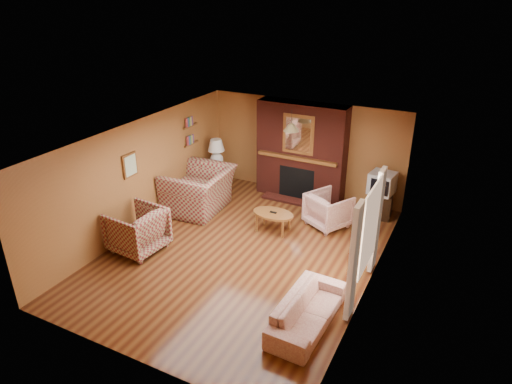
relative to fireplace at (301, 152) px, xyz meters
The scene contains 20 objects.
floor 3.21m from the fireplace, 90.00° to the right, with size 6.50×6.50×0.00m, color #421D0E.
ceiling 3.22m from the fireplace, 90.00° to the right, with size 6.50×6.50×0.00m, color silver.
wall_back 0.27m from the fireplace, 90.00° to the left, with size 6.50×6.50×0.00m, color #9A602F.
wall_front 6.23m from the fireplace, 90.00° to the right, with size 6.50×6.50×0.00m, color #9A602F.
wall_left 3.89m from the fireplace, 129.95° to the right, with size 6.50×6.50×0.00m, color #9A602F.
wall_right 3.89m from the fireplace, 50.05° to the right, with size 6.50×6.50×0.00m, color #9A602F.
fireplace is the anchor object (origin of this frame).
window_right 4.02m from the fireplace, 52.40° to the right, with size 0.10×1.85×2.00m.
bookshelf 2.72m from the fireplace, 156.05° to the right, with size 0.09×0.55×0.71m.
botanical_print 4.12m from the fireplace, 126.90° to the right, with size 0.05×0.40×0.50m.
pendant_light 1.07m from the fireplace, 90.00° to the right, with size 0.36×0.36×0.48m.
plaid_loveseat 2.64m from the fireplace, 136.37° to the right, with size 1.55×1.35×1.01m, color maroon.
plaid_armchair 4.38m from the fireplace, 116.86° to the right, with size 0.96×0.99×0.90m, color maroon.
floral_sofa 4.88m from the fireplace, 66.62° to the right, with size 1.76×0.69×0.51m, color beige.
floral_armchair 1.80m from the fireplace, 45.15° to the right, with size 0.82×0.85×0.77m, color beige.
coffee_table 2.10m from the fireplace, 85.30° to the right, with size 0.91×0.57×0.47m.
side_table 2.33m from the fireplace, 165.71° to the right, with size 0.49×0.49×0.65m, color brown.
table_lamp 2.17m from the fireplace, 165.71° to the right, with size 0.43×0.43×0.70m.
tv_stand 2.24m from the fireplace, ahead, with size 0.54×0.49×0.59m, color black.
crt_tv 2.09m from the fireplace, ahead, with size 0.60×0.59×0.49m.
Camera 1 is at (3.77, -6.89, 4.95)m, focal length 32.00 mm.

